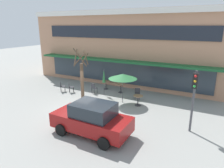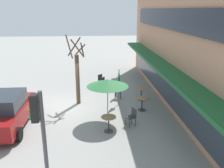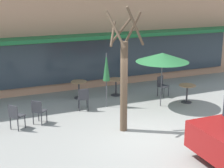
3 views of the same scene
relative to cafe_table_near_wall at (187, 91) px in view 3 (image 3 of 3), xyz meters
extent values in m
plane|color=gray|center=(-3.17, -2.35, -0.52)|extent=(80.00, 80.00, 0.00)
cube|color=tan|center=(-3.17, 7.65, 2.96)|extent=(19.93, 8.00, 6.96)
cube|color=#19592D|center=(-3.17, 3.10, 2.03)|extent=(16.94, 1.10, 0.16)
cube|color=#2D3842|center=(-3.17, 3.59, 0.83)|extent=(15.94, 0.10, 1.90)
cylinder|color=#333338|center=(0.00, 0.00, -0.50)|extent=(0.44, 0.44, 0.03)
cylinder|color=#333338|center=(0.00, 0.00, -0.14)|extent=(0.07, 0.07, 0.70)
cylinder|color=#99704C|center=(0.00, 0.00, 0.23)|extent=(0.70, 0.70, 0.03)
cylinder|color=#333338|center=(-3.97, 2.35, -0.50)|extent=(0.44, 0.44, 0.03)
cylinder|color=#333338|center=(-3.97, 2.35, -0.14)|extent=(0.07, 0.07, 0.70)
cylinder|color=#99704C|center=(-3.97, 2.35, 0.23)|extent=(0.70, 0.70, 0.03)
cylinder|color=#333338|center=(-2.33, 2.07, -0.50)|extent=(0.44, 0.44, 0.03)
cylinder|color=#333338|center=(-2.33, 2.07, -0.14)|extent=(0.07, 0.07, 0.70)
cylinder|color=#99704C|center=(-2.33, 2.07, 0.23)|extent=(0.70, 0.70, 0.03)
cylinder|color=#4C4C51|center=(-1.24, 0.04, 0.58)|extent=(0.04, 0.04, 2.20)
cone|color=#286B38|center=(-1.24, 0.04, 1.51)|extent=(2.10, 2.10, 0.35)
cylinder|color=#4C4C51|center=(-3.30, 0.84, 0.58)|extent=(0.04, 0.04, 2.20)
cone|color=#286B38|center=(-3.30, 0.84, 1.13)|extent=(0.28, 0.28, 1.10)
cylinder|color=#333338|center=(-0.24, 1.03, -0.29)|extent=(0.04, 0.04, 0.45)
cylinder|color=#333338|center=(-0.56, 0.90, -0.29)|extent=(0.04, 0.04, 0.45)
cylinder|color=#333338|center=(-0.37, 1.34, -0.29)|extent=(0.04, 0.04, 0.45)
cylinder|color=#333338|center=(-0.69, 1.21, -0.29)|extent=(0.04, 0.04, 0.45)
cube|color=#333338|center=(-0.46, 1.12, -0.05)|extent=(0.52, 0.52, 0.04)
cube|color=#333338|center=(-0.53, 1.29, 0.17)|extent=(0.38, 0.19, 0.40)
cylinder|color=#333338|center=(-6.92, 0.20, -0.29)|extent=(0.04, 0.04, 0.45)
cylinder|color=#333338|center=(-6.70, -0.06, -0.29)|extent=(0.04, 0.04, 0.45)
cylinder|color=#333338|center=(-7.18, -0.01, -0.29)|extent=(0.04, 0.04, 0.45)
cylinder|color=#333338|center=(-6.97, -0.28, -0.29)|extent=(0.04, 0.04, 0.45)
cube|color=#333338|center=(-6.94, -0.04, -0.05)|extent=(0.56, 0.56, 0.04)
cube|color=#333338|center=(-7.08, -0.15, 0.17)|extent=(0.28, 0.34, 0.40)
cylinder|color=#333338|center=(-6.15, 0.37, -0.29)|extent=(0.04, 0.04, 0.45)
cylinder|color=#333338|center=(-5.91, 0.13, -0.29)|extent=(0.04, 0.04, 0.45)
cylinder|color=#333338|center=(-6.39, 0.13, -0.29)|extent=(0.04, 0.04, 0.45)
cylinder|color=#333338|center=(-6.14, -0.11, -0.29)|extent=(0.04, 0.04, 0.45)
cube|color=#333338|center=(-6.15, 0.13, -0.05)|extent=(0.57, 0.57, 0.04)
cube|color=#333338|center=(-6.27, 0.00, 0.17)|extent=(0.31, 0.31, 0.40)
cylinder|color=#333338|center=(-4.40, 1.10, -0.29)|extent=(0.04, 0.04, 0.45)
cylinder|color=#333338|center=(-4.07, 1.03, -0.29)|extent=(0.04, 0.04, 0.45)
cylinder|color=#333338|center=(-4.47, 0.76, -0.29)|extent=(0.04, 0.04, 0.45)
cylinder|color=#333338|center=(-4.14, 0.69, -0.29)|extent=(0.04, 0.04, 0.45)
cube|color=#333338|center=(-4.27, 0.89, -0.05)|extent=(0.47, 0.47, 0.04)
cube|color=#333338|center=(-4.31, 0.72, 0.17)|extent=(0.40, 0.12, 0.40)
cylinder|color=black|center=(-2.08, -3.94, -0.20)|extent=(0.64, 0.23, 0.64)
cylinder|color=brown|center=(-3.69, -1.60, 0.99)|extent=(0.24, 0.24, 3.02)
cylinder|color=brown|center=(-3.34, -1.51, 2.92)|extent=(0.28, 0.77, 1.08)
cylinder|color=brown|center=(-3.63, -1.25, 2.82)|extent=(0.76, 0.20, 0.89)
cylinder|color=brown|center=(-4.00, -1.40, 2.74)|extent=(0.49, 0.71, 0.74)
cylinder|color=brown|center=(-4.05, -1.74, 2.92)|extent=(0.38, 0.82, 1.09)
cylinder|color=brown|center=(-3.50, -1.98, 3.01)|extent=(0.86, 0.47, 1.26)
camera|label=1|loc=(4.59, -12.77, 5.03)|focal=32.00mm
camera|label=2|loc=(10.01, -0.67, 4.98)|focal=38.00mm
camera|label=3|loc=(-8.32, -11.32, 4.13)|focal=55.00mm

